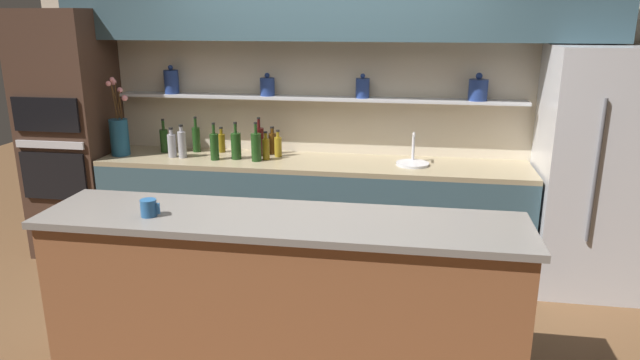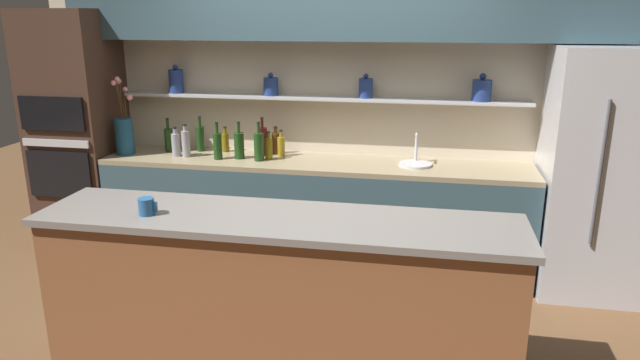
# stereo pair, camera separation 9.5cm
# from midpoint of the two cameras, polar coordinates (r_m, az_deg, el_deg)

# --- Properties ---
(ground_plane) EXTENTS (12.00, 12.00, 0.00)m
(ground_plane) POSITION_cam_midpoint_polar(r_m,az_deg,el_deg) (3.92, -3.03, -15.91)
(ground_plane) COLOR brown
(back_wall_unit) EXTENTS (5.20, 0.44, 2.60)m
(back_wall_unit) POSITION_cam_midpoint_polar(r_m,az_deg,el_deg) (4.85, 0.58, 9.94)
(back_wall_unit) COLOR beige
(back_wall_unit) RESTS_ON ground_plane
(back_counter_unit) EXTENTS (3.54, 0.62, 0.92)m
(back_counter_unit) POSITION_cam_midpoint_polar(r_m,az_deg,el_deg) (4.84, -1.43, -3.36)
(back_counter_unit) COLOR #334C56
(back_counter_unit) RESTS_ON ground_plane
(island_counter) EXTENTS (2.68, 0.61, 1.02)m
(island_counter) POSITION_cam_midpoint_polar(r_m,az_deg,el_deg) (3.33, -4.63, -11.96)
(island_counter) COLOR brown
(island_counter) RESTS_ON ground_plane
(refrigerator) EXTENTS (0.94, 0.73, 1.87)m
(refrigerator) POSITION_cam_midpoint_polar(r_m,az_deg,el_deg) (4.79, 26.00, 0.70)
(refrigerator) COLOR #B7B7BC
(refrigerator) RESTS_ON ground_plane
(oven_tower) EXTENTS (0.69, 0.64, 2.13)m
(oven_tower) POSITION_cam_midpoint_polar(r_m,az_deg,el_deg) (5.47, -24.04, 4.10)
(oven_tower) COLOR #3D281E
(oven_tower) RESTS_ON ground_plane
(flower_vase) EXTENTS (0.18, 0.18, 0.67)m
(flower_vase) POSITION_cam_midpoint_polar(r_m,az_deg,el_deg) (5.17, -19.93, 4.35)
(flower_vase) COLOR navy
(flower_vase) RESTS_ON back_counter_unit
(sink_fixture) EXTENTS (0.26, 0.26, 0.25)m
(sink_fixture) POSITION_cam_midpoint_polar(r_m,az_deg,el_deg) (4.62, 8.67, 1.84)
(sink_fixture) COLOR #B7B7BC
(sink_fixture) RESTS_ON back_counter_unit
(bottle_oil_0) EXTENTS (0.06, 0.06, 0.23)m
(bottle_oil_0) POSITION_cam_midpoint_polar(r_m,az_deg,el_deg) (4.85, -4.78, 3.40)
(bottle_oil_0) COLOR olive
(bottle_oil_0) RESTS_ON back_counter_unit
(bottle_wine_1) EXTENTS (0.08, 0.08, 0.31)m
(bottle_wine_1) POSITION_cam_midpoint_polar(r_m,az_deg,el_deg) (4.80, -8.96, 3.42)
(bottle_wine_1) COLOR #193814
(bottle_wine_1) RESTS_ON back_counter_unit
(bottle_spirit_2) EXTENTS (0.06, 0.06, 0.24)m
(bottle_spirit_2) POSITION_cam_midpoint_polar(r_m,az_deg,el_deg) (4.93, -5.34, 3.73)
(bottle_spirit_2) COLOR #4C2D0C
(bottle_spirit_2) RESTS_ON back_counter_unit
(bottle_oil_3) EXTENTS (0.06, 0.06, 0.24)m
(bottle_oil_3) POSITION_cam_midpoint_polar(r_m,az_deg,el_deg) (4.75, -6.00, 3.17)
(bottle_oil_3) COLOR brown
(bottle_oil_3) RESTS_ON back_counter_unit
(bottle_wine_4) EXTENTS (0.07, 0.07, 0.29)m
(bottle_wine_4) POSITION_cam_midpoint_polar(r_m,az_deg,el_deg) (5.18, -15.83, 3.87)
(bottle_wine_4) COLOR #193814
(bottle_wine_4) RESTS_ON back_counter_unit
(bottle_wine_5) EXTENTS (0.07, 0.07, 0.31)m
(bottle_wine_5) POSITION_cam_midpoint_polar(r_m,az_deg,el_deg) (5.12, -12.79, 4.05)
(bottle_wine_5) COLOR #193814
(bottle_wine_5) RESTS_ON back_counter_unit
(bottle_wine_6) EXTENTS (0.08, 0.08, 0.32)m
(bottle_wine_6) POSITION_cam_midpoint_polar(r_m,az_deg,el_deg) (4.71, -6.98, 3.33)
(bottle_wine_6) COLOR #193814
(bottle_wine_6) RESTS_ON back_counter_unit
(bottle_oil_7) EXTENTS (0.06, 0.06, 0.22)m
(bottle_oil_7) POSITION_cam_midpoint_polar(r_m,az_deg,el_deg) (5.07, -10.35, 3.73)
(bottle_oil_7) COLOR brown
(bottle_oil_7) RESTS_ON back_counter_unit
(bottle_spirit_8) EXTENTS (0.07, 0.07, 0.25)m
(bottle_spirit_8) POSITION_cam_midpoint_polar(r_m,az_deg,el_deg) (4.98, -15.12, 3.40)
(bottle_spirit_8) COLOR gray
(bottle_spirit_8) RESTS_ON back_counter_unit
(bottle_wine_9) EXTENTS (0.08, 0.08, 0.33)m
(bottle_wine_9) POSITION_cam_midpoint_polar(r_m,az_deg,el_deg) (4.90, -6.66, 3.88)
(bottle_wine_9) COLOR #380C0C
(bottle_wine_9) RESTS_ON back_counter_unit
(bottle_wine_10) EXTENTS (0.07, 0.07, 0.31)m
(bottle_wine_10) POSITION_cam_midpoint_polar(r_m,az_deg,el_deg) (4.80, -11.07, 3.35)
(bottle_wine_10) COLOR #193814
(bottle_wine_10) RESTS_ON back_counter_unit
(bottle_spirit_11) EXTENTS (0.07, 0.07, 0.28)m
(bottle_spirit_11) POSITION_cam_midpoint_polar(r_m,az_deg,el_deg) (4.93, -14.17, 3.52)
(bottle_spirit_11) COLOR gray
(bottle_spirit_11) RESTS_ON back_counter_unit
(coffee_mug) EXTENTS (0.11, 0.09, 0.09)m
(coffee_mug) POSITION_cam_midpoint_polar(r_m,az_deg,el_deg) (3.26, -17.56, -2.68)
(coffee_mug) COLOR #235184
(coffee_mug) RESTS_ON island_counter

